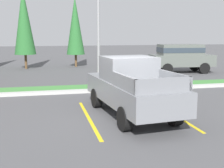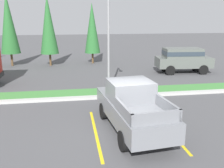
% 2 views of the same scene
% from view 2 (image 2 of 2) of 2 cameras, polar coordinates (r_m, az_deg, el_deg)
% --- Properties ---
extents(ground_plane, '(120.00, 120.00, 0.00)m').
position_cam_2_polar(ground_plane, '(10.70, 3.63, -11.24)').
color(ground_plane, '#4C4C4F').
extents(parking_line_near, '(0.12, 4.80, 0.01)m').
position_cam_2_polar(parking_line_near, '(10.91, -3.66, -10.69)').
color(parking_line_near, yellow).
rests_on(parking_line_near, ground).
extents(parking_line_far, '(0.12, 4.80, 0.01)m').
position_cam_2_polar(parking_line_far, '(11.58, 12.00, -9.42)').
color(parking_line_far, yellow).
rests_on(parking_line_far, ground).
extents(curb_strip, '(56.00, 0.40, 0.15)m').
position_cam_2_polar(curb_strip, '(15.25, -0.52, -2.82)').
color(curb_strip, '#B2B2AD').
rests_on(curb_strip, ground).
extents(grass_median, '(56.00, 1.80, 0.06)m').
position_cam_2_polar(grass_median, '(16.30, -1.11, -1.81)').
color(grass_median, '#42843D').
rests_on(grass_median, ground).
extents(pickup_truck_main, '(2.43, 5.39, 2.10)m').
position_cam_2_polar(pickup_truck_main, '(10.79, 4.44, -5.02)').
color(pickup_truck_main, black).
rests_on(pickup_truck_main, ground).
extents(suv_distant, '(4.73, 2.24, 2.10)m').
position_cam_2_polar(suv_distant, '(22.67, 15.51, 5.52)').
color(suv_distant, black).
rests_on(suv_distant, ground).
extents(street_light, '(0.24, 1.49, 6.33)m').
position_cam_2_polar(street_light, '(15.30, -0.69, 11.11)').
color(street_light, gray).
rests_on(street_light, ground).
extents(cypress_tree_left_inner, '(1.78, 1.78, 6.86)m').
position_cam_2_polar(cypress_tree_left_inner, '(26.52, -22.03, 12.37)').
color(cypress_tree_left_inner, brown).
rests_on(cypress_tree_left_inner, ground).
extents(cypress_tree_center, '(1.72, 1.72, 6.63)m').
position_cam_2_polar(cypress_tree_center, '(25.55, -13.97, 12.63)').
color(cypress_tree_center, brown).
rests_on(cypress_tree_center, ground).
extents(cypress_tree_right_inner, '(1.56, 1.56, 6.01)m').
position_cam_2_polar(cypress_tree_right_inner, '(26.23, -4.43, 12.26)').
color(cypress_tree_right_inner, brown).
rests_on(cypress_tree_right_inner, ground).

